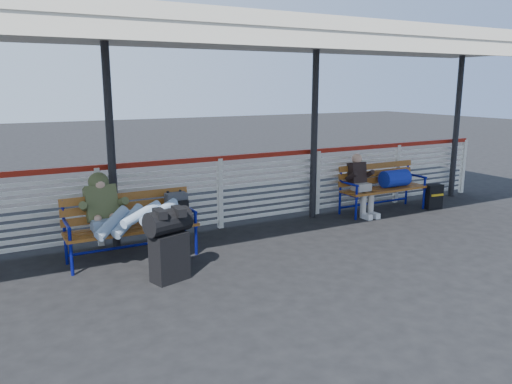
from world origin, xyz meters
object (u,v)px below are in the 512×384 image
luggage_stack (169,242)px  companion_person (361,184)px  bench_right (388,181)px  bench_left (142,217)px  traveler_man (126,214)px  suitcase_side (433,196)px

luggage_stack → companion_person: bearing=1.6°
bench_right → bench_left: bearing=-175.9°
luggage_stack → traveler_man: (-0.35, 0.69, 0.24)m
bench_left → traveler_man: size_ratio=1.10×
bench_right → traveler_man: (-5.21, -0.70, 0.15)m
suitcase_side → bench_left: bearing=-173.9°
companion_person → suitcase_side: (1.60, -0.30, -0.36)m
luggage_stack → bench_right: 5.06m
companion_person → bench_left: bearing=-175.4°
bench_left → suitcase_side: size_ratio=3.75×
luggage_stack → traveler_man: bearing=100.2°
bench_right → suitcase_side: bench_right is taller
luggage_stack → bench_left: size_ratio=0.51×
luggage_stack → suitcase_side: 5.90m
traveler_man → suitcase_side: size_ratio=3.40×
companion_person → suitcase_side: size_ratio=2.38×
bench_left → luggage_stack: bearing=-88.1°
bench_right → traveler_man: 5.26m
traveler_man → companion_person: (4.54, 0.69, -0.14)m
luggage_stack → companion_person: size_ratio=0.80×
bench_right → traveler_man: bearing=-172.3°
traveler_man → suitcase_side: (6.14, 0.40, -0.50)m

